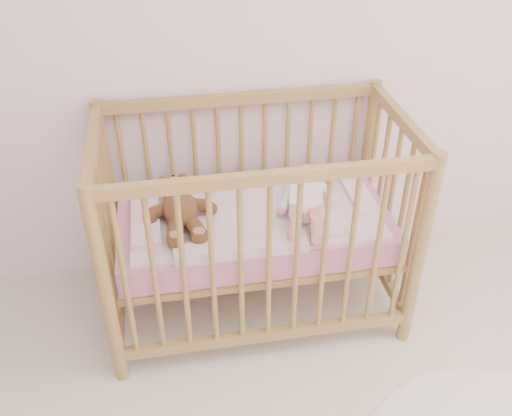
{
  "coord_description": "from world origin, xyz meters",
  "views": [
    {
      "loc": [
        -0.8,
        -0.47,
        2.05
      ],
      "look_at": [
        -0.44,
        1.55,
        0.62
      ],
      "focal_mm": 40.0,
      "sensor_mm": 36.0,
      "label": 1
    }
  ],
  "objects": [
    {
      "name": "crib",
      "position": [
        -0.44,
        1.6,
        0.5
      ],
      "size": [
        1.36,
        0.76,
        1.0
      ],
      "primitive_type": null,
      "color": "#A68446",
      "rests_on": "floor"
    },
    {
      "name": "blanket",
      "position": [
        -0.44,
        1.6,
        0.56
      ],
      "size": [
        1.1,
        0.58,
        0.06
      ],
      "primitive_type": null,
      "color": "#F8ABB9",
      "rests_on": "mattress"
    },
    {
      "name": "teddy_bear",
      "position": [
        -0.77,
        1.58,
        0.65
      ],
      "size": [
        0.38,
        0.51,
        0.13
      ],
      "primitive_type": null,
      "rotation": [
        0.0,
        0.0,
        0.09
      ],
      "color": "brown",
      "rests_on": "blanket"
    },
    {
      "name": "mattress",
      "position": [
        -0.44,
        1.6,
        0.49
      ],
      "size": [
        1.22,
        0.62,
        0.13
      ],
      "primitive_type": "cube",
      "color": "pink",
      "rests_on": "crib"
    },
    {
      "name": "wall_back",
      "position": [
        0.0,
        2.0,
        1.35
      ],
      "size": [
        4.0,
        0.02,
        2.7
      ],
      "primitive_type": "cube",
      "color": "silver",
      "rests_on": "floor"
    },
    {
      "name": "baby",
      "position": [
        -0.21,
        1.58,
        0.64
      ],
      "size": [
        0.4,
        0.61,
        0.14
      ],
      "primitive_type": null,
      "rotation": [
        0.0,
        0.0,
        -0.25
      ],
      "color": "silver",
      "rests_on": "blanket"
    }
  ]
}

